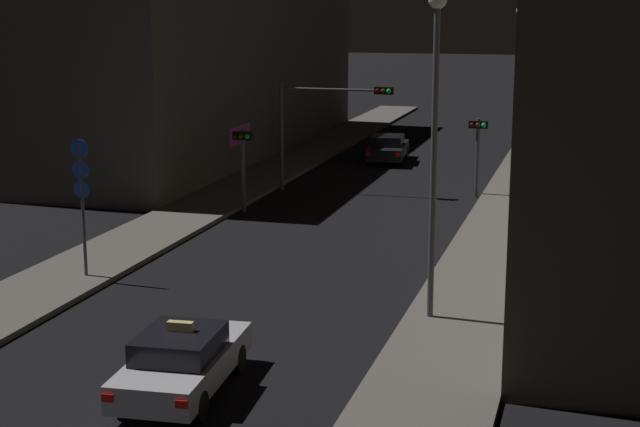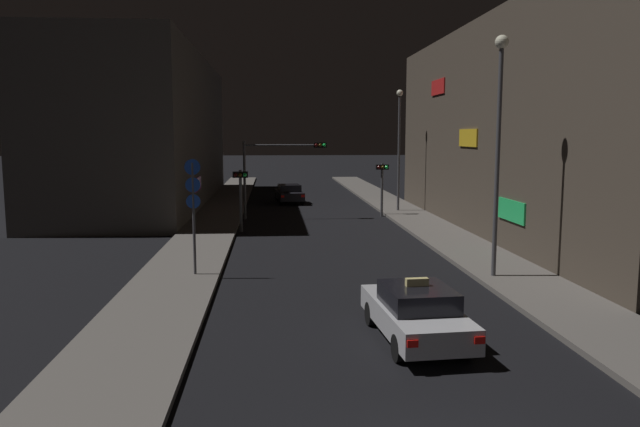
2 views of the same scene
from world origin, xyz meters
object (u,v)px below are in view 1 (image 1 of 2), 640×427
at_px(far_car, 388,148).
at_px(street_lamp_far_block, 518,77).
at_px(traffic_light_left_kerb, 243,152).
at_px(street_lamp_near_block, 435,112).
at_px(taxi, 182,361).
at_px(traffic_light_overhead, 326,112).
at_px(sign_pole_left, 82,194).
at_px(traffic_light_right_kerb, 478,141).

distance_m(far_car, street_lamp_far_block, 10.48).
height_order(traffic_light_left_kerb, street_lamp_near_block, street_lamp_near_block).
bearing_deg(taxi, far_car, 94.10).
bearing_deg(traffic_light_overhead, far_car, 84.41).
height_order(far_car, traffic_light_overhead, traffic_light_overhead).
bearing_deg(sign_pole_left, traffic_light_right_kerb, 59.03).
bearing_deg(far_car, traffic_light_right_kerb, -55.79).
relative_size(street_lamp_near_block, street_lamp_far_block, 1.05).
xyz_separation_m(traffic_light_left_kerb, street_lamp_far_block, (10.02, 7.41, 2.64)).
bearing_deg(traffic_light_overhead, taxi, -82.14).
distance_m(far_car, street_lamp_near_block, 26.79).
bearing_deg(street_lamp_far_block, street_lamp_near_block, -91.57).
distance_m(traffic_light_overhead, traffic_light_right_kerb, 6.63).
relative_size(traffic_light_left_kerb, street_lamp_far_block, 0.42).
xyz_separation_m(taxi, far_car, (-2.27, 31.70, -0.00)).
bearing_deg(traffic_light_left_kerb, sign_pole_left, -95.99).
relative_size(taxi, street_lamp_near_block, 0.55).
relative_size(traffic_light_overhead, street_lamp_near_block, 0.61).
xyz_separation_m(sign_pole_left, street_lamp_far_block, (11.14, 18.05, 2.38)).
xyz_separation_m(far_car, traffic_light_left_kerb, (-2.95, -13.82, 1.66)).
xyz_separation_m(taxi, street_lamp_near_block, (4.28, 6.16, 4.77)).
bearing_deg(sign_pole_left, street_lamp_near_block, -5.75).
relative_size(far_car, traffic_light_left_kerb, 1.39).
distance_m(sign_pole_left, street_lamp_near_block, 11.04).
bearing_deg(street_lamp_far_block, traffic_light_overhead, -162.48).
relative_size(far_car, traffic_light_right_kerb, 1.36).
height_order(sign_pole_left, street_lamp_near_block, street_lamp_near_block).
xyz_separation_m(traffic_light_left_kerb, sign_pole_left, (-1.12, -10.65, 0.26)).
bearing_deg(street_lamp_near_block, traffic_light_left_kerb, 129.04).
height_order(far_car, street_lamp_far_block, street_lamp_far_block).
distance_m(taxi, street_lamp_near_block, 8.89).
distance_m(far_car, sign_pole_left, 24.88).
bearing_deg(traffic_light_overhead, sign_pole_left, -101.60).
height_order(traffic_light_overhead, street_lamp_near_block, street_lamp_near_block).
bearing_deg(street_lamp_near_block, traffic_light_overhead, 114.08).
relative_size(taxi, sign_pole_left, 1.11).
xyz_separation_m(taxi, traffic_light_left_kerb, (-5.22, 17.88, 1.66)).
height_order(far_car, traffic_light_left_kerb, traffic_light_left_kerb).
distance_m(traffic_light_overhead, street_lamp_near_block, 18.30).
height_order(traffic_light_left_kerb, street_lamp_far_block, street_lamp_far_block).
height_order(far_car, traffic_light_right_kerb, traffic_light_right_kerb).
xyz_separation_m(traffic_light_right_kerb, street_lamp_far_block, (1.44, 1.88, 2.59)).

